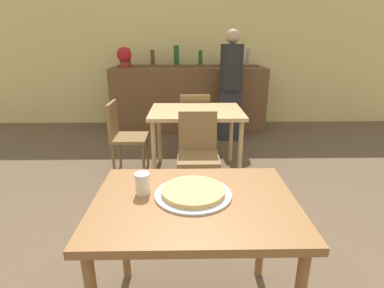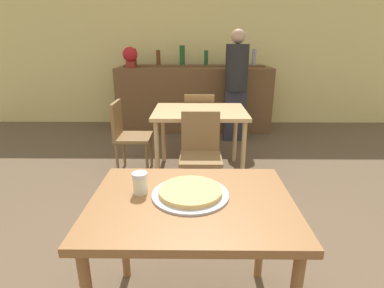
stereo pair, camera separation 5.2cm
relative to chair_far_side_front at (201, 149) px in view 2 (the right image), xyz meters
The scene contains 12 objects.
wall_back 3.05m from the chair_far_side_front, 91.41° to the left, with size 8.00×0.05×2.80m.
dining_table_near 1.45m from the chair_far_side_front, 92.84° to the right, with size 1.00×0.75×0.76m.
dining_table_far 0.60m from the chair_far_side_front, 90.00° to the left, with size 1.04×0.80×0.76m.
bar_counter 2.40m from the chair_far_side_front, 91.71° to the left, with size 2.60×0.56×1.08m.
bar_back_shelf 2.62m from the chair_far_side_front, 91.73° to the left, with size 2.39×0.24×0.35m.
chair_far_side_front is the anchor object (origin of this frame).
chair_far_side_back 1.15m from the chair_far_side_front, 90.00° to the left, with size 0.40×0.40×0.85m.
chair_far_side_left 1.02m from the chair_far_side_front, 145.87° to the left, with size 0.40×0.40×0.85m.
pizza_tray 1.43m from the chair_far_side_front, 93.20° to the right, with size 0.39×0.39×0.04m.
cheese_shaker 1.45m from the chair_far_side_front, 103.67° to the right, with size 0.08×0.08×0.11m.
person_standing 1.95m from the chair_far_side_front, 72.81° to the left, with size 0.34×0.34×1.66m.
potted_plant 2.72m from the chair_far_side_front, 115.49° to the left, with size 0.24×0.24×0.33m.
Camera 2 is at (0.01, -1.30, 1.50)m, focal length 28.00 mm.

